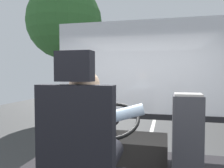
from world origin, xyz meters
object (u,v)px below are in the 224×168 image
at_px(fare_box, 187,147).
at_px(bus_driver, 88,140).
at_px(steering_console, 120,151).
at_px(driver_seat, 82,168).

bearing_deg(fare_box, bus_driver, -137.87).
distance_m(steering_console, fare_box, 0.90).
distance_m(bus_driver, steering_console, 1.22).
bearing_deg(bus_driver, steering_console, 90.00).
bearing_deg(fare_box, driver_seat, -133.04).
bearing_deg(steering_console, bus_driver, -90.00).
relative_size(driver_seat, steering_console, 1.17).
xyz_separation_m(bus_driver, fare_box, (0.72, 0.65, -0.21)).
xyz_separation_m(bus_driver, steering_console, (0.00, 1.13, -0.47)).
distance_m(bus_driver, fare_box, 0.99).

